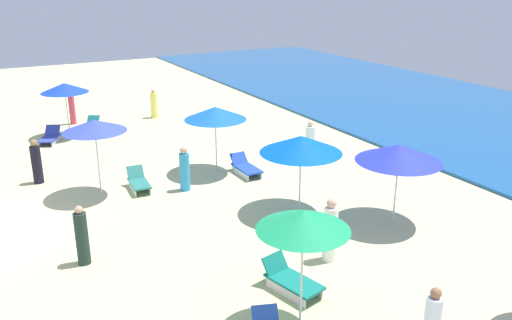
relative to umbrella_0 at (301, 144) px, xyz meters
name	(u,v)px	position (x,y,z in m)	size (l,w,h in m)	color
ocean	(509,128)	(-3.04, 13.69, -2.10)	(60.00, 14.38, 0.12)	#1A5292
umbrella_0	(301,144)	(0.00, 0.00, 0.00)	(2.47, 2.47, 2.42)	silver
umbrella_1	(303,220)	(4.81, -3.08, 0.25)	(1.86, 1.86, 2.61)	silver
lounge_chair_1_0	(291,280)	(3.62, -2.56, -1.88)	(1.57, 0.98, 0.70)	silver
umbrella_2	(215,113)	(-4.40, -0.78, 0.06)	(2.24, 2.24, 2.45)	silver
lounge_chair_2_0	(246,167)	(-3.66, 0.04, -1.90)	(1.50, 0.64, 0.64)	silver
umbrella_3	(94,126)	(-4.21, -5.05, 0.21)	(2.02, 2.02, 2.55)	silver
lounge_chair_3_0	(139,182)	(-4.05, -3.82, -1.89)	(1.37, 0.66, 0.68)	silver
umbrella_4	(64,88)	(-11.71, -4.69, 0.06)	(2.05, 2.05, 2.42)	silver
lounge_chair_4_0	(90,127)	(-11.96, -3.72, -1.90)	(1.49, 1.18, 0.65)	silver
lounge_chair_4_1	(50,137)	(-11.15, -5.62, -1.92)	(1.53, 1.17, 0.64)	silver
umbrella_6	(399,153)	(1.92, 2.06, -0.04)	(2.47, 2.47, 2.37)	silver
beachgoer_0	(72,109)	(-13.84, -4.13, -1.40)	(0.40, 0.40, 1.59)	#DD405B
beachgoer_1	(330,232)	(2.86, -0.94, -1.37)	(0.42, 0.42, 1.69)	white
beachgoer_2	(36,163)	(-6.34, -6.71, -1.41)	(0.49, 0.49, 1.58)	black
beachgoer_3	(310,143)	(-3.65, 2.83, -1.39)	(0.47, 0.47, 1.66)	white
beachgoer_4	(185,170)	(-3.27, -2.45, -1.44)	(0.35, 0.35, 1.54)	#3098D4
beachgoer_5	(154,104)	(-13.13, -0.26, -1.47)	(0.40, 0.40, 1.48)	#F9EE70
beachgoer_7	(82,237)	(0.07, -6.47, -1.42)	(0.44, 0.44, 1.57)	#1F322E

